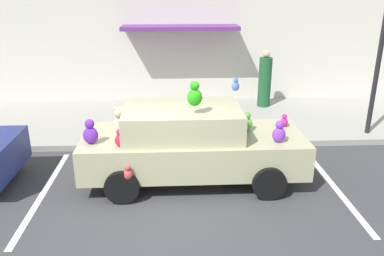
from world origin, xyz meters
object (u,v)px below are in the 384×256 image
at_px(pedestrian_near_shopfront, 265,81).
at_px(street_lamp_post, 381,46).
at_px(teddy_bear_on_sidewalk, 121,123).
at_px(plush_covered_car, 191,143).

bearing_deg(pedestrian_near_shopfront, street_lamp_post, -49.49).
height_order(teddy_bear_on_sidewalk, street_lamp_post, street_lamp_post).
xyz_separation_m(plush_covered_car, teddy_bear_on_sidewalk, (-1.66, 2.11, -0.28)).
bearing_deg(street_lamp_post, plush_covered_car, -156.29).
xyz_separation_m(plush_covered_car, pedestrian_near_shopfront, (2.55, 4.62, 0.15)).
bearing_deg(plush_covered_car, pedestrian_near_shopfront, 61.07).
height_order(street_lamp_post, pedestrian_near_shopfront, street_lamp_post).
xyz_separation_m(plush_covered_car, street_lamp_post, (4.73, 2.08, 1.59)).
distance_m(plush_covered_car, street_lamp_post, 5.40).
relative_size(plush_covered_car, pedestrian_near_shopfront, 2.50).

